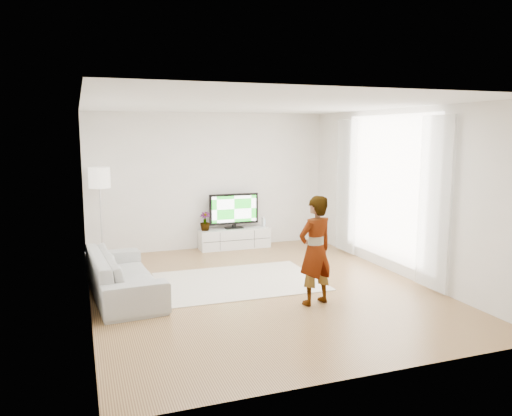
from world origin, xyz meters
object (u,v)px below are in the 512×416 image
object	(u,v)px
rug	(239,281)
floor_lamp	(100,182)
television	(234,210)
player	(315,250)
media_console	(234,238)
sofa	(123,274)

from	to	relation	value
rug	floor_lamp	xyz separation A→B (m)	(-2.00, 2.23, 1.48)
television	floor_lamp	xyz separation A→B (m)	(-2.65, -0.11, 0.68)
player	television	bearing A→B (deg)	-104.66
rug	player	distance (m)	1.72
media_console	floor_lamp	xyz separation A→B (m)	(-2.65, -0.09, 1.28)
rug	sofa	world-z (taller)	sofa
television	player	xyz separation A→B (m)	(0.03, -3.73, -0.03)
television	rug	distance (m)	2.56
media_console	sofa	size ratio (longest dim) A/B	0.66
television	rug	bearing A→B (deg)	-105.47
sofa	rug	bearing A→B (deg)	-92.20
television	floor_lamp	world-z (taller)	floor_lamp
player	floor_lamp	world-z (taller)	floor_lamp
media_console	player	xyz separation A→B (m)	(0.03, -3.70, 0.57)
media_console	rug	size ratio (longest dim) A/B	0.58
sofa	floor_lamp	distance (m)	2.59
floor_lamp	media_console	bearing A→B (deg)	1.85
rug	player	world-z (taller)	player
sofa	floor_lamp	xyz separation A→B (m)	(-0.18, 2.30, 1.16)
television	player	size ratio (longest dim) A/B	0.68
rug	player	bearing A→B (deg)	-63.91
television	rug	size ratio (longest dim) A/B	0.41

